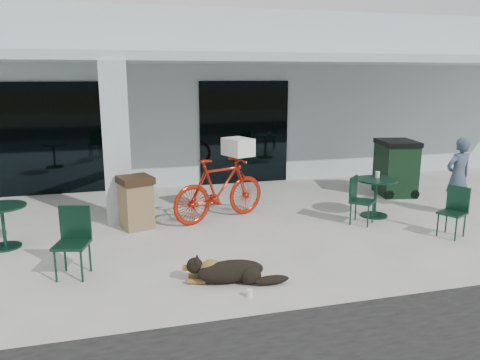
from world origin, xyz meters
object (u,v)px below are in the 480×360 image
object	(u,v)px
cafe_chair_far_a	(362,201)
cafe_chair_far_b	(452,212)
cafe_table_far	(375,198)
person	(458,176)
wheeled_bin	(396,168)
bicycle	(220,189)
cafe_table_near	(4,227)
cafe_chair_near	(72,244)
dog	(231,270)
trash_receptacle	(136,202)

from	to	relation	value
cafe_chair_far_a	cafe_chair_far_b	size ratio (longest dim) A/B	1.03
cafe_table_far	person	xyz separation A→B (m)	(1.71, -0.30, 0.41)
wheeled_bin	bicycle	bearing A→B (deg)	-158.05
wheeled_bin	person	bearing A→B (deg)	-70.30
person	wheeled_bin	bearing A→B (deg)	-85.63
bicycle	cafe_table_near	bearing A→B (deg)	77.73
bicycle	cafe_table_near	size ratio (longest dim) A/B	2.68
cafe_table_near	cafe_chair_near	world-z (taller)	cafe_chair_near
cafe_table_near	cafe_chair_far_a	xyz separation A→B (m)	(6.47, -0.39, 0.10)
cafe_chair_near	wheeled_bin	world-z (taller)	wheeled_bin
cafe_table_near	cafe_chair_far_b	xyz separation A→B (m)	(7.65, -1.47, 0.08)
bicycle	cafe_chair_far_b	bearing A→B (deg)	-139.58
cafe_table_near	bicycle	bearing A→B (deg)	8.79
dog	wheeled_bin	distance (m)	6.34
cafe_table_far	cafe_chair_far_b	size ratio (longest dim) A/B	0.93
bicycle	trash_receptacle	distance (m)	1.65
cafe_chair_far_a	cafe_chair_far_b	world-z (taller)	cafe_chair_far_a
person	trash_receptacle	world-z (taller)	person
dog	cafe_chair_far_a	distance (m)	3.66
bicycle	trash_receptacle	world-z (taller)	bicycle
bicycle	cafe_table_near	distance (m)	3.91
wheeled_bin	cafe_table_near	bearing A→B (deg)	-159.14
bicycle	cafe_chair_near	xyz separation A→B (m)	(-2.64, -2.13, -0.13)
bicycle	cafe_chair_far_b	xyz separation A→B (m)	(3.80, -2.07, -0.18)
cafe_chair_far_b	dog	bearing A→B (deg)	-105.00
cafe_table_near	cafe_chair_near	xyz separation A→B (m)	(1.21, -1.53, 0.14)
cafe_chair_far_a	wheeled_bin	size ratio (longest dim) A/B	0.70
cafe_chair_far_b	wheeled_bin	size ratio (longest dim) A/B	0.68
cafe_table_near	cafe_chair_near	bearing A→B (deg)	-51.66
cafe_chair_far_b	trash_receptacle	world-z (taller)	trash_receptacle
cafe_chair_near	person	bearing A→B (deg)	24.52
cafe_table_near	trash_receptacle	distance (m)	2.27
cafe_table_far	trash_receptacle	world-z (taller)	trash_receptacle
cafe_table_far	wheeled_bin	xyz separation A→B (m)	(1.43, 1.50, 0.27)
cafe_table_far	cafe_table_near	bearing A→B (deg)	179.94
person	cafe_chair_near	bearing A→B (deg)	4.77
cafe_chair_far_a	cafe_table_near	bearing A→B (deg)	131.68
cafe_chair_far_b	wheeled_bin	xyz separation A→B (m)	(0.76, 2.97, 0.21)
cafe_table_near	cafe_chair_far_a	bearing A→B (deg)	-3.46
cafe_chair_far_a	person	xyz separation A→B (m)	(2.22, 0.09, 0.34)
cafe_table_far	dog	bearing A→B (deg)	-147.65
cafe_chair_far_b	person	distance (m)	1.60
dog	cafe_chair_far_b	world-z (taller)	cafe_chair_far_b
cafe_chair_near	cafe_table_far	distance (m)	5.97
cafe_chair_near	cafe_chair_far_b	bearing A→B (deg)	15.75
wheeled_bin	trash_receptacle	bearing A→B (deg)	-160.06
dog	cafe_chair_far_a	world-z (taller)	cafe_chair_far_a
person	wheeled_bin	world-z (taller)	person
cafe_table_near	wheeled_bin	world-z (taller)	wheeled_bin
cafe_chair_far_a	cafe_table_far	bearing A→B (deg)	-8.18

